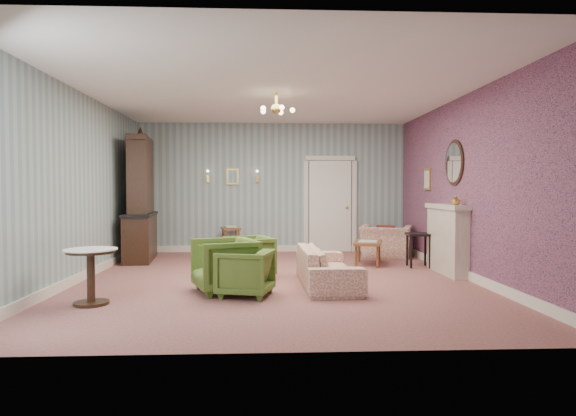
{
  "coord_description": "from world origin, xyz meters",
  "views": [
    {
      "loc": [
        -0.18,
        -7.67,
        1.39
      ],
      "look_at": [
        0.2,
        0.4,
        1.1
      ],
      "focal_mm": 30.79,
      "sensor_mm": 36.0,
      "label": 1
    }
  ],
  "objects": [
    {
      "name": "floor",
      "position": [
        0.0,
        0.0,
        0.0
      ],
      "size": [
        7.0,
        7.0,
        0.0
      ],
      "primitive_type": "plane",
      "color": "#975F57",
      "rests_on": "ground"
    },
    {
      "name": "ceiling",
      "position": [
        0.0,
        0.0,
        2.9
      ],
      "size": [
        7.0,
        7.0,
        0.0
      ],
      "primitive_type": "plane",
      "rotation": [
        3.14,
        0.0,
        0.0
      ],
      "color": "white",
      "rests_on": "ground"
    },
    {
      "name": "wall_back",
      "position": [
        0.0,
        3.5,
        1.45
      ],
      "size": [
        6.0,
        0.0,
        6.0
      ],
      "primitive_type": "plane",
      "rotation": [
        1.57,
        0.0,
        0.0
      ],
      "color": "gray",
      "rests_on": "ground"
    },
    {
      "name": "wall_front",
      "position": [
        0.0,
        -3.5,
        1.45
      ],
      "size": [
        6.0,
        0.0,
        6.0
      ],
      "primitive_type": "plane",
      "rotation": [
        -1.57,
        0.0,
        0.0
      ],
      "color": "gray",
      "rests_on": "ground"
    },
    {
      "name": "wall_left",
      "position": [
        -3.0,
        0.0,
        1.45
      ],
      "size": [
        0.0,
        7.0,
        7.0
      ],
      "primitive_type": "plane",
      "rotation": [
        1.57,
        0.0,
        1.57
      ],
      "color": "gray",
      "rests_on": "ground"
    },
    {
      "name": "wall_right",
      "position": [
        3.0,
        0.0,
        1.45
      ],
      "size": [
        0.0,
        7.0,
        7.0
      ],
      "primitive_type": "plane",
      "rotation": [
        1.57,
        0.0,
        -1.57
      ],
      "color": "gray",
      "rests_on": "ground"
    },
    {
      "name": "wall_right_floral",
      "position": [
        2.98,
        0.0,
        1.45
      ],
      "size": [
        0.0,
        7.0,
        7.0
      ],
      "primitive_type": "plane",
      "rotation": [
        1.57,
        0.0,
        -1.57
      ],
      "color": "#C0606F",
      "rests_on": "ground"
    },
    {
      "name": "door",
      "position": [
        1.3,
        3.46,
        1.08
      ],
      "size": [
        1.12,
        0.12,
        2.16
      ],
      "primitive_type": null,
      "color": "white",
      "rests_on": "floor"
    },
    {
      "name": "olive_chair_a",
      "position": [
        -0.44,
        -1.22,
        0.34
      ],
      "size": [
        0.76,
        0.79,
        0.68
      ],
      "primitive_type": "imported",
      "rotation": [
        0.0,
        0.0,
        -1.82
      ],
      "color": "#4E6D26",
      "rests_on": "floor"
    },
    {
      "name": "olive_chair_b",
      "position": [
        -0.73,
        -0.94,
        0.41
      ],
      "size": [
        0.96,
        0.99,
        0.81
      ],
      "primitive_type": "imported",
      "rotation": [
        0.0,
        0.0,
        -1.22
      ],
      "color": "#4E6D26",
      "rests_on": "floor"
    },
    {
      "name": "olive_chair_c",
      "position": [
        -0.45,
        0.19,
        0.36
      ],
      "size": [
        0.86,
        0.89,
        0.73
      ],
      "primitive_type": "imported",
      "rotation": [
        0.0,
        0.0,
        -1.23
      ],
      "color": "#4E6D26",
      "rests_on": "floor"
    },
    {
      "name": "sofa_chintz",
      "position": [
        0.73,
        -0.54,
        0.37
      ],
      "size": [
        0.6,
        1.93,
        0.75
      ],
      "primitive_type": "imported",
      "rotation": [
        0.0,
        0.0,
        1.6
      ],
      "color": "#AA4C44",
      "rests_on": "floor"
    },
    {
      "name": "wingback_chair",
      "position": [
        2.35,
        2.47,
        0.44
      ],
      "size": [
        1.16,
        0.95,
        0.88
      ],
      "primitive_type": "imported",
      "rotation": [
        0.0,
        0.0,
        2.81
      ],
      "color": "#AA4C44",
      "rests_on": "floor"
    },
    {
      "name": "dresser",
      "position": [
        -2.65,
        2.22,
        1.29
      ],
      "size": [
        0.71,
        1.6,
        2.58
      ],
      "primitive_type": null,
      "rotation": [
        0.0,
        0.0,
        0.11
      ],
      "color": "black",
      "rests_on": "floor"
    },
    {
      "name": "fireplace",
      "position": [
        2.86,
        0.4,
        0.58
      ],
      "size": [
        0.3,
        1.4,
        1.16
      ],
      "primitive_type": null,
      "color": "beige",
      "rests_on": "floor"
    },
    {
      "name": "mantel_vase",
      "position": [
        2.84,
        0.0,
        1.23
      ],
      "size": [
        0.15,
        0.15,
        0.15
      ],
      "primitive_type": "imported",
      "color": "gold",
      "rests_on": "fireplace"
    },
    {
      "name": "oval_mirror",
      "position": [
        2.96,
        0.4,
        1.85
      ],
      "size": [
        0.04,
        0.76,
        0.84
      ],
      "primitive_type": null,
      "color": "white",
      "rests_on": "wall_right"
    },
    {
      "name": "framed_print",
      "position": [
        2.97,
        1.75,
        1.6
      ],
      "size": [
        0.04,
        0.34,
        0.42
      ],
      "primitive_type": null,
      "color": "gold",
      "rests_on": "wall_right"
    },
    {
      "name": "coffee_table",
      "position": [
        1.75,
        1.43,
        0.22
      ],
      "size": [
        0.69,
        0.96,
        0.44
      ],
      "primitive_type": null,
      "rotation": [
        0.0,
        0.0,
        -0.27
      ],
      "color": "brown",
      "rests_on": "floor"
    },
    {
      "name": "side_table_black",
      "position": [
        2.59,
        1.06,
        0.31
      ],
      "size": [
        0.44,
        0.44,
        0.62
      ],
      "primitive_type": null,
      "rotation": [
        0.0,
        0.0,
        -0.07
      ],
      "color": "black",
      "rests_on": "floor"
    },
    {
      "name": "pedestal_table",
      "position": [
        -2.29,
        -1.61,
        0.34
      ],
      "size": [
        0.7,
        0.7,
        0.69
      ],
      "primitive_type": null,
      "rotation": [
        0.0,
        0.0,
        -0.12
      ],
      "color": "black",
      "rests_on": "floor"
    },
    {
      "name": "nesting_table",
      "position": [
        -0.93,
        3.15,
        0.31
      ],
      "size": [
        0.48,
        0.55,
        0.63
      ],
      "primitive_type": null,
      "rotation": [
        0.0,
        0.0,
        0.23
      ],
      "color": "brown",
      "rests_on": "floor"
    },
    {
      "name": "gilt_mirror_back",
      "position": [
        -0.9,
        3.46,
        1.7
      ],
      "size": [
        0.28,
        0.06,
        0.36
      ],
      "primitive_type": null,
      "color": "gold",
      "rests_on": "wall_back"
    },
    {
      "name": "sconce_left",
      "position": [
        -1.45,
        3.44,
        1.7
      ],
      "size": [
        0.16,
        0.12,
        0.3
      ],
      "primitive_type": null,
      "color": "gold",
      "rests_on": "wall_back"
    },
    {
      "name": "sconce_right",
      "position": [
        -0.35,
        3.44,
        1.7
      ],
      "size": [
        0.16,
        0.12,
        0.3
      ],
      "primitive_type": null,
      "color": "gold",
      "rests_on": "wall_back"
    },
    {
      "name": "chandelier",
      "position": [
        0.0,
        0.0,
        2.63
      ],
      "size": [
        0.56,
        0.56,
        0.36
      ],
      "primitive_type": null,
      "color": "gold",
      "rests_on": "ceiling"
    },
    {
      "name": "burgundy_cushion",
      "position": [
        2.3,
        2.32,
        0.48
      ],
      "size": [
        0.41,
        0.28,
        0.39
      ],
      "primitive_type": "cube",
      "rotation": [
        0.17,
        0.0,
        -0.35
      ],
      "color": "maroon",
      "rests_on": "wingback_chair"
    }
  ]
}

